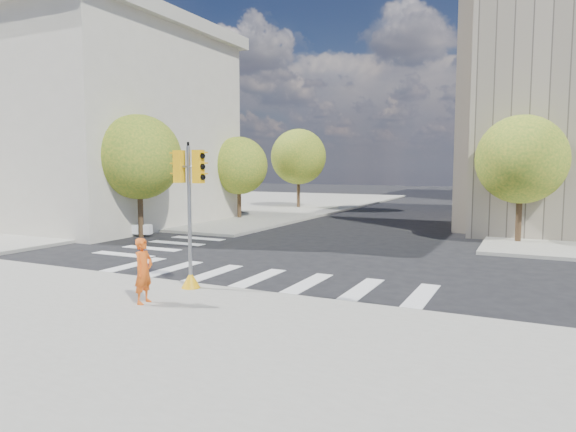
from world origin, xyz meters
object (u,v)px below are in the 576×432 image
object	(u,v)px
lamp_near	(534,150)
photographer	(143,271)
lamp_far	(534,155)
traffic_signal	(190,227)
planter_wall	(101,228)

from	to	relation	value
lamp_near	photographer	world-z (taller)	lamp_near
lamp_far	traffic_signal	world-z (taller)	lamp_far
lamp_far	traffic_signal	size ratio (longest dim) A/B	1.89
photographer	lamp_near	bearing A→B (deg)	-27.88
photographer	planter_wall	xyz separation A→B (m)	(-11.96, 10.17, -0.62)
photographer	planter_wall	distance (m)	15.71
lamp_near	traffic_signal	world-z (taller)	lamp_near
photographer	planter_wall	bearing A→B (deg)	45.50
traffic_signal	planter_wall	world-z (taller)	traffic_signal
traffic_signal	planter_wall	bearing A→B (deg)	152.90
traffic_signal	photographer	xyz separation A→B (m)	(-0.07, -1.94, -0.94)
lamp_near	lamp_far	xyz separation A→B (m)	(0.00, 14.00, 0.00)
photographer	traffic_signal	bearing A→B (deg)	-6.22
lamp_far	photographer	world-z (taller)	lamp_far
lamp_near	photographer	size ratio (longest dim) A/B	4.68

